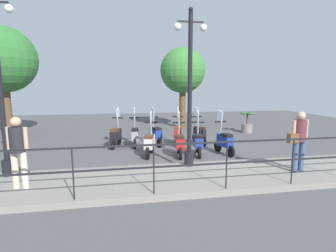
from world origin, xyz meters
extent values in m
plane|color=#4C4C4F|center=(0.00, 0.00, 0.00)|extent=(28.00, 28.00, 0.00)
cube|color=gray|center=(-3.20, 0.00, 0.07)|extent=(2.20, 20.00, 0.15)
cube|color=slate|center=(-2.15, 0.00, 0.07)|extent=(0.10, 20.00, 0.15)
cube|color=black|center=(-4.20, 0.00, 1.20)|extent=(0.04, 16.00, 0.04)
cube|color=black|center=(-4.20, 0.00, 0.73)|extent=(0.04, 16.00, 0.04)
cylinder|color=black|center=(-4.20, -1.60, 0.68)|extent=(0.03, 0.03, 1.05)
cylinder|color=black|center=(-4.20, 0.00, 0.68)|extent=(0.03, 0.03, 1.05)
cylinder|color=black|center=(-4.20, 1.60, 0.68)|extent=(0.03, 0.03, 1.05)
cylinder|color=black|center=(-4.20, 3.20, 0.68)|extent=(0.03, 0.03, 1.05)
cylinder|color=black|center=(-2.40, 0.37, 0.35)|extent=(0.26, 0.26, 0.40)
cylinder|color=black|center=(-2.40, 0.37, 2.23)|extent=(0.12, 0.12, 4.16)
cube|color=black|center=(-2.40, 0.37, 4.06)|extent=(0.04, 0.70, 0.04)
sphere|color=white|center=(-2.40, 0.02, 3.92)|extent=(0.20, 0.20, 0.20)
sphere|color=white|center=(-2.40, 0.72, 3.92)|extent=(0.20, 0.20, 0.20)
sphere|color=black|center=(-2.40, 0.37, 4.37)|extent=(0.12, 0.12, 0.12)
cylinder|color=black|center=(-2.40, 5.09, 0.35)|extent=(0.26, 0.26, 0.40)
cylinder|color=black|center=(-2.40, 5.09, 2.36)|extent=(0.12, 0.12, 4.41)
sphere|color=white|center=(-2.40, 4.74, 4.17)|extent=(0.20, 0.20, 0.20)
cylinder|color=#384C70|center=(-3.40, -2.44, 0.56)|extent=(0.14, 0.14, 0.82)
cylinder|color=#384C70|center=(-3.43, -2.22, 0.56)|extent=(0.14, 0.14, 0.82)
cylinder|color=brown|center=(-3.42, -2.33, 1.25)|extent=(0.36, 0.36, 0.55)
sphere|color=tan|center=(-3.42, -2.33, 1.63)|extent=(0.22, 0.22, 0.22)
cylinder|color=tan|center=(-3.39, -2.53, 1.26)|extent=(0.09, 0.09, 0.52)
cylinder|color=tan|center=(-3.45, -2.13, 1.26)|extent=(0.09, 0.09, 0.52)
cube|color=brown|center=(-3.50, -2.08, 1.07)|extent=(0.18, 0.30, 0.24)
cylinder|color=beige|center=(-3.32, 4.57, 0.56)|extent=(0.14, 0.14, 0.82)
cylinder|color=beige|center=(-3.39, 4.36, 0.56)|extent=(0.14, 0.14, 0.82)
cylinder|color=#232328|center=(-3.36, 4.46, 1.25)|extent=(0.40, 0.40, 0.55)
sphere|color=tan|center=(-3.36, 4.46, 1.63)|extent=(0.22, 0.22, 0.22)
cylinder|color=tan|center=(-3.30, 4.66, 1.26)|extent=(0.09, 0.09, 0.52)
cylinder|color=tan|center=(-3.41, 4.27, 1.26)|extent=(0.09, 0.09, 0.52)
cylinder|color=brown|center=(4.05, 7.49, 1.23)|extent=(0.36, 0.36, 2.47)
sphere|color=#2D6B2D|center=(4.05, 7.49, 3.59)|extent=(2.99, 2.99, 2.99)
cylinder|color=brown|center=(5.23, -1.25, 1.16)|extent=(0.36, 0.36, 2.31)
sphere|color=#387A33|center=(5.23, -1.25, 3.26)|extent=(2.53, 2.53, 2.53)
cylinder|color=slate|center=(3.05, -4.18, 0.23)|extent=(0.56, 0.56, 0.45)
cylinder|color=brown|center=(3.05, -4.18, 0.70)|extent=(0.10, 0.10, 0.50)
ellipsoid|color=#387A33|center=(3.30, -4.18, 1.00)|extent=(0.56, 0.16, 0.10)
ellipsoid|color=#387A33|center=(2.80, -4.18, 1.00)|extent=(0.56, 0.16, 0.10)
ellipsoid|color=#387A33|center=(3.05, -3.93, 1.00)|extent=(0.56, 0.16, 0.10)
ellipsoid|color=#387A33|center=(3.05, -4.43, 1.00)|extent=(0.56, 0.16, 0.10)
ellipsoid|color=#387A33|center=(3.23, -4.00, 1.00)|extent=(0.56, 0.16, 0.10)
ellipsoid|color=#387A33|center=(2.87, -4.36, 1.00)|extent=(0.56, 0.16, 0.10)
cylinder|color=black|center=(-0.47, -1.24, 0.20)|extent=(0.41, 0.15, 0.40)
cylinder|color=black|center=(-1.28, -1.39, 0.20)|extent=(0.41, 0.15, 0.40)
cube|color=navy|center=(-0.96, -1.33, 0.48)|extent=(0.64, 0.38, 0.36)
cube|color=navy|center=(-0.67, -1.28, 0.50)|extent=(0.17, 0.32, 0.44)
cube|color=black|center=(-1.03, -1.34, 0.71)|extent=(0.44, 0.33, 0.10)
cylinder|color=gray|center=(-0.61, -1.26, 0.85)|extent=(0.19, 0.10, 0.55)
cube|color=black|center=(-0.61, -1.26, 1.13)|extent=(0.14, 0.44, 0.05)
cube|color=silver|center=(-0.56, -1.25, 1.33)|extent=(0.39, 0.10, 0.42)
cylinder|color=black|center=(-0.45, -0.46, 0.20)|extent=(0.41, 0.16, 0.40)
cylinder|color=black|center=(-1.26, -0.30, 0.20)|extent=(0.41, 0.16, 0.40)
cube|color=navy|center=(-0.94, -0.36, 0.48)|extent=(0.64, 0.39, 0.36)
cube|color=navy|center=(-0.66, -0.42, 0.50)|extent=(0.18, 0.32, 0.44)
cube|color=black|center=(-1.01, -0.35, 0.71)|extent=(0.44, 0.33, 0.10)
cylinder|color=gray|center=(-0.60, -0.43, 0.85)|extent=(0.19, 0.10, 0.55)
cube|color=black|center=(-0.60, -0.43, 1.13)|extent=(0.14, 0.44, 0.05)
cube|color=silver|center=(-0.54, -0.44, 1.33)|extent=(0.39, 0.11, 0.42)
cylinder|color=black|center=(-0.45, 0.24, 0.20)|extent=(0.41, 0.13, 0.40)
cylinder|color=black|center=(-1.27, 0.35, 0.20)|extent=(0.41, 0.13, 0.40)
cube|color=#B21E1E|center=(-0.95, 0.31, 0.48)|extent=(0.63, 0.36, 0.36)
cube|color=#B21E1E|center=(-0.66, 0.27, 0.50)|extent=(0.16, 0.31, 0.44)
cube|color=black|center=(-1.02, 0.32, 0.71)|extent=(0.43, 0.31, 0.10)
cylinder|color=gray|center=(-0.60, 0.26, 0.85)|extent=(0.19, 0.09, 0.55)
cube|color=black|center=(-0.60, 0.26, 1.13)|extent=(0.12, 0.44, 0.05)
cube|color=silver|center=(-0.54, 0.25, 1.33)|extent=(0.39, 0.08, 0.42)
cylinder|color=black|center=(-0.25, 1.17, 0.20)|extent=(0.41, 0.19, 0.40)
cylinder|color=black|center=(-1.05, 1.40, 0.20)|extent=(0.41, 0.19, 0.40)
cube|color=beige|center=(-0.73, 1.31, 0.48)|extent=(0.65, 0.44, 0.36)
cube|color=beige|center=(-0.45, 1.23, 0.50)|extent=(0.20, 0.32, 0.44)
cube|color=#4C2D19|center=(-0.80, 1.33, 0.71)|extent=(0.46, 0.36, 0.10)
cylinder|color=gray|center=(-0.40, 1.21, 0.85)|extent=(0.20, 0.12, 0.55)
cube|color=black|center=(-0.40, 1.21, 1.13)|extent=(0.18, 0.44, 0.05)
cube|color=silver|center=(-0.34, 1.20, 1.33)|extent=(0.38, 0.14, 0.42)
cylinder|color=black|center=(1.21, -0.85, 0.20)|extent=(0.41, 0.14, 0.40)
cylinder|color=black|center=(0.39, -0.97, 0.20)|extent=(0.41, 0.14, 0.40)
cube|color=black|center=(0.72, -0.93, 0.48)|extent=(0.63, 0.36, 0.36)
cube|color=black|center=(1.00, -0.88, 0.50)|extent=(0.16, 0.31, 0.44)
cube|color=black|center=(0.65, -0.94, 0.71)|extent=(0.43, 0.31, 0.10)
cylinder|color=gray|center=(1.06, -0.88, 0.85)|extent=(0.19, 0.10, 0.55)
cube|color=black|center=(1.06, -0.88, 1.13)|extent=(0.12, 0.44, 0.05)
cube|color=silver|center=(1.12, -0.87, 1.33)|extent=(0.39, 0.08, 0.42)
cylinder|color=black|center=(1.34, -0.13, 0.20)|extent=(0.41, 0.16, 0.40)
cylinder|color=black|center=(0.53, 0.04, 0.20)|extent=(0.41, 0.16, 0.40)
cube|color=#B21E1E|center=(0.85, -0.03, 0.48)|extent=(0.64, 0.40, 0.36)
cube|color=#B21E1E|center=(1.13, -0.09, 0.50)|extent=(0.18, 0.32, 0.44)
cube|color=#4C2D19|center=(0.78, -0.01, 0.71)|extent=(0.44, 0.34, 0.10)
cylinder|color=gray|center=(1.19, -0.10, 0.85)|extent=(0.19, 0.11, 0.55)
cube|color=black|center=(1.19, -0.10, 1.13)|extent=(0.15, 0.44, 0.05)
cube|color=silver|center=(1.25, -0.11, 1.33)|extent=(0.39, 0.11, 0.42)
cylinder|color=black|center=(1.36, 0.98, 0.20)|extent=(0.41, 0.17, 0.40)
cylinder|color=black|center=(0.55, 0.78, 0.20)|extent=(0.41, 0.17, 0.40)
cube|color=navy|center=(0.87, 0.86, 0.48)|extent=(0.65, 0.41, 0.36)
cube|color=navy|center=(1.15, 0.93, 0.50)|extent=(0.19, 0.32, 0.44)
cube|color=black|center=(0.80, 0.84, 0.71)|extent=(0.45, 0.35, 0.10)
cylinder|color=gray|center=(1.21, 0.94, 0.85)|extent=(0.19, 0.11, 0.55)
cube|color=black|center=(1.21, 0.94, 1.13)|extent=(0.16, 0.44, 0.05)
cube|color=silver|center=(1.27, 0.96, 1.33)|extent=(0.38, 0.12, 0.42)
cylinder|color=black|center=(1.29, 1.70, 0.20)|extent=(0.40, 0.10, 0.40)
cylinder|color=black|center=(0.46, 1.73, 0.20)|extent=(0.40, 0.10, 0.40)
cube|color=gray|center=(0.79, 1.72, 0.48)|extent=(0.61, 0.30, 0.36)
cube|color=gray|center=(1.08, 1.70, 0.50)|extent=(0.13, 0.30, 0.44)
cube|color=black|center=(0.72, 1.72, 0.71)|extent=(0.41, 0.28, 0.10)
cylinder|color=gray|center=(1.14, 1.70, 0.85)|extent=(0.19, 0.08, 0.55)
cube|color=black|center=(1.14, 1.70, 1.13)|extent=(0.08, 0.44, 0.05)
cube|color=silver|center=(1.20, 1.70, 1.33)|extent=(0.39, 0.05, 0.42)
cylinder|color=black|center=(1.34, 2.33, 0.20)|extent=(0.41, 0.19, 0.40)
cylinder|color=black|center=(0.55, 2.56, 0.20)|extent=(0.41, 0.19, 0.40)
cube|color=black|center=(0.86, 2.47, 0.48)|extent=(0.65, 0.44, 0.36)
cube|color=black|center=(1.14, 2.39, 0.50)|extent=(0.20, 0.32, 0.44)
cube|color=#4C2D19|center=(0.80, 2.49, 0.71)|extent=(0.46, 0.36, 0.10)
cylinder|color=gray|center=(1.20, 2.37, 0.85)|extent=(0.20, 0.12, 0.55)
cube|color=black|center=(1.20, 2.37, 1.13)|extent=(0.18, 0.44, 0.05)
cube|color=silver|center=(1.26, 2.35, 1.33)|extent=(0.38, 0.14, 0.42)
camera|label=1|loc=(-9.40, 2.25, 2.39)|focal=28.00mm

